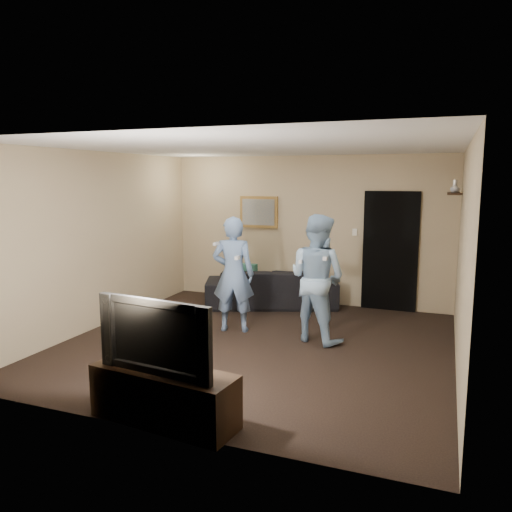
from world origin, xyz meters
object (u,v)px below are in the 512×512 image
at_px(sofa, 271,287).
at_px(tv_console, 164,396).
at_px(wii_player_right, 317,278).
at_px(television, 162,334).
at_px(wii_player_left, 233,274).

distance_m(sofa, tv_console, 4.37).
xyz_separation_m(sofa, wii_player_right, (1.19, -1.55, 0.54)).
bearing_deg(television, sofa, 102.87).
distance_m(sofa, wii_player_left, 1.64).
distance_m(sofa, television, 4.40).
bearing_deg(wii_player_left, sofa, 88.47).
xyz_separation_m(television, wii_player_right, (0.71, 2.79, 0.03)).
xyz_separation_m(sofa, tv_console, (0.48, -4.34, -0.08)).
bearing_deg(tv_console, television, 0.00).
distance_m(sofa, wii_player_right, 2.03).
relative_size(tv_console, wii_player_right, 0.80).
bearing_deg(tv_console, wii_player_right, 82.25).
bearing_deg(sofa, television, 75.41).
xyz_separation_m(wii_player_left, wii_player_right, (1.23, 0.01, 0.03)).
xyz_separation_m(television, wii_player_left, (-0.52, 2.78, -0.00)).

